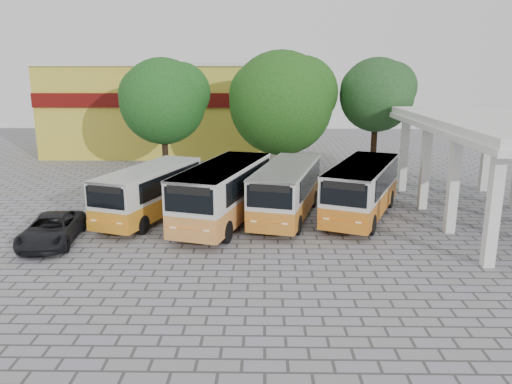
{
  "coord_description": "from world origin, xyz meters",
  "views": [
    {
      "loc": [
        -1.31,
        -21.69,
        7.87
      ],
      "look_at": [
        -1.69,
        3.85,
        1.5
      ],
      "focal_mm": 35.0,
      "sensor_mm": 36.0,
      "label": 1
    }
  ],
  "objects_px": {
    "bus_far_left": "(150,190)",
    "bus_far_right": "(362,187)",
    "parked_car": "(52,229)",
    "bus_centre_right": "(287,188)",
    "bus_centre_left": "(224,190)"
  },
  "relations": [
    {
      "from": "bus_centre_left",
      "to": "bus_far_right",
      "type": "xyz_separation_m",
      "value": [
        7.3,
        1.16,
        -0.07
      ]
    },
    {
      "from": "bus_far_left",
      "to": "bus_centre_right",
      "type": "distance_m",
      "value": 7.28
    },
    {
      "from": "bus_far_left",
      "to": "parked_car",
      "type": "bearing_deg",
      "value": -113.96
    },
    {
      "from": "bus_far_left",
      "to": "bus_centre_right",
      "type": "relative_size",
      "value": 0.97
    },
    {
      "from": "bus_centre_right",
      "to": "bus_far_right",
      "type": "height_order",
      "value": "bus_far_right"
    },
    {
      "from": "bus_centre_right",
      "to": "bus_far_right",
      "type": "relative_size",
      "value": 0.96
    },
    {
      "from": "bus_far_right",
      "to": "bus_centre_left",
      "type": "bearing_deg",
      "value": -148.01
    },
    {
      "from": "bus_centre_left",
      "to": "bus_far_right",
      "type": "relative_size",
      "value": 1.03
    },
    {
      "from": "bus_far_left",
      "to": "bus_far_right",
      "type": "relative_size",
      "value": 0.93
    },
    {
      "from": "bus_centre_right",
      "to": "parked_car",
      "type": "distance_m",
      "value": 11.77
    },
    {
      "from": "parked_car",
      "to": "bus_centre_right",
      "type": "bearing_deg",
      "value": 14.58
    },
    {
      "from": "bus_centre_right",
      "to": "bus_far_left",
      "type": "bearing_deg",
      "value": -164.77
    },
    {
      "from": "bus_far_left",
      "to": "bus_far_right",
      "type": "distance_m",
      "value": 11.31
    },
    {
      "from": "bus_centre_right",
      "to": "bus_far_right",
      "type": "bearing_deg",
      "value": 16.46
    },
    {
      "from": "bus_far_right",
      "to": "bus_centre_right",
      "type": "bearing_deg",
      "value": -154.62
    }
  ]
}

